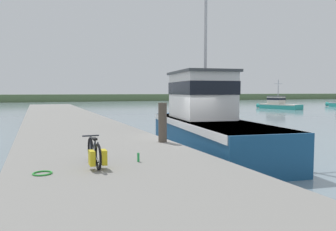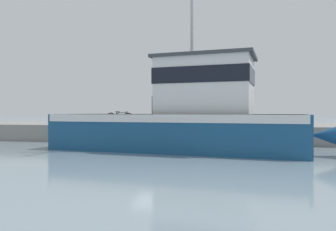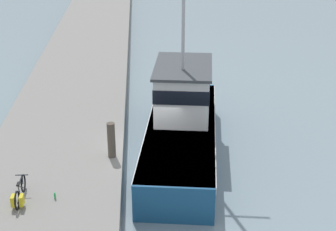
# 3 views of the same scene
# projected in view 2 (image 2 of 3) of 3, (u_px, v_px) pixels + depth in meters

# --- Properties ---
(ground_plane) EXTENTS (320.00, 320.00, 0.00)m
(ground_plane) POSITION_uv_depth(u_px,v_px,m) (161.00, 147.00, 14.68)
(ground_plane) COLOR gray
(dock_pier) EXTENTS (5.57, 80.00, 0.88)m
(dock_pier) POSITION_uv_depth(u_px,v_px,m) (177.00, 132.00, 18.56)
(dock_pier) COLOR gray
(dock_pier) RESTS_ON ground_plane
(fishing_boat_main) EXTENTS (4.21, 12.08, 10.67)m
(fishing_boat_main) POSITION_uv_depth(u_px,v_px,m) (190.00, 116.00, 13.01)
(fishing_boat_main) COLOR navy
(fishing_boat_main) RESTS_ON ground_plane
(bicycle_touring) EXTENTS (0.44, 1.74, 0.72)m
(bicycle_touring) POSITION_uv_depth(u_px,v_px,m) (117.00, 118.00, 19.94)
(bicycle_touring) COLOR black
(bicycle_touring) RESTS_ON dock_pier
(mooring_post) EXTENTS (0.32, 0.32, 1.46)m
(mooring_post) POSITION_uv_depth(u_px,v_px,m) (155.00, 111.00, 16.37)
(mooring_post) COLOR #51473D
(mooring_post) RESTS_ON dock_pier
(hose_coil) EXTENTS (0.44, 0.44, 0.04)m
(hose_coil) POSITION_uv_depth(u_px,v_px,m) (119.00, 122.00, 21.22)
(hose_coil) COLOR green
(hose_coil) RESTS_ON dock_pier
(water_bottle_by_bike) EXTENTS (0.06, 0.06, 0.24)m
(water_bottle_by_bike) POSITION_uv_depth(u_px,v_px,m) (112.00, 122.00, 18.77)
(water_bottle_by_bike) COLOR green
(water_bottle_by_bike) RESTS_ON dock_pier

